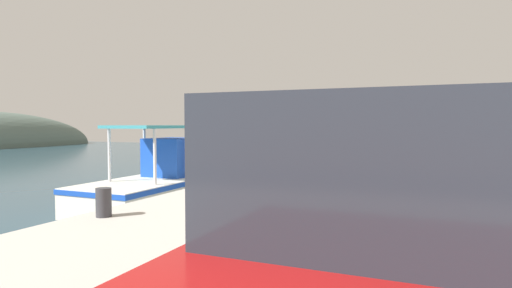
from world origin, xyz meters
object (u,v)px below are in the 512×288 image
at_px(fishing_boat_third, 262,162).
at_px(parked_car, 395,250).
at_px(fishing_boat_fourth, 302,152).
at_px(mooring_bollard_second, 104,202).
at_px(fishing_boat_second, 162,182).
at_px(mooring_bollard_fourth, 319,152).
at_px(mooring_bollard_third, 297,159).
at_px(fisherman_standing, 282,140).
at_px(pelican, 287,165).

relative_size(fishing_boat_third, parked_car, 1.32).
height_order(fishing_boat_fourth, mooring_bollard_second, fishing_boat_fourth).
height_order(fishing_boat_second, mooring_bollard_fourth, fishing_boat_second).
bearing_deg(fishing_boat_fourth, mooring_bollard_fourth, -154.89).
bearing_deg(mooring_bollard_third, mooring_bollard_second, 180.00).
bearing_deg(fisherman_standing, mooring_bollard_second, 176.75).
xyz_separation_m(parked_car, mooring_bollard_third, (11.88, 4.59, -0.53)).
relative_size(fisherman_standing, mooring_bollard_second, 3.88).
relative_size(fishing_boat_second, mooring_bollard_fourth, 10.07).
height_order(fishing_boat_third, pelican, fishing_boat_third).
height_order(pelican, mooring_bollard_second, pelican).
bearing_deg(fishing_boat_fourth, parked_car, -160.70).
bearing_deg(fishing_boat_third, mooring_bollard_third, -132.26).
relative_size(parked_car, mooring_bollard_third, 11.24).
distance_m(mooring_bollard_third, mooring_bollard_fourth, 2.91).
bearing_deg(parked_car, mooring_bollard_second, 61.97).
relative_size(parked_car, mooring_bollard_fourth, 7.77).
xyz_separation_m(fishing_boat_third, pelican, (-6.24, -3.37, 0.54)).
xyz_separation_m(fishing_boat_third, mooring_bollard_second, (-11.49, -2.25, 0.36)).
distance_m(fishing_boat_second, mooring_bollard_fourth, 7.96).
bearing_deg(fishing_boat_second, mooring_bollard_second, -152.78).
distance_m(fisherman_standing, mooring_bollard_third, 2.73).
height_order(fishing_boat_third, parked_car, fishing_boat_third).
height_order(fishing_boat_fourth, mooring_bollard_third, fishing_boat_fourth).
bearing_deg(mooring_bollard_second, parked_car, -118.03).
distance_m(fishing_boat_fourth, parked_car, 20.97).
bearing_deg(mooring_bollard_fourth, fishing_boat_third, 110.89).
relative_size(fishing_boat_second, fishing_boat_fourth, 1.07).
bearing_deg(fishing_boat_fourth, mooring_bollard_third, -163.51).
height_order(pelican, mooring_bollard_third, pelican).
xyz_separation_m(fisherman_standing, mooring_bollard_second, (-6.86, 0.39, -0.75)).
bearing_deg(mooring_bollard_third, pelican, -165.02).
height_order(fishing_boat_fourth, pelican, fishing_boat_fourth).
bearing_deg(mooring_bollard_fourth, parked_car, -162.77).
relative_size(fisherman_standing, mooring_bollard_third, 4.75).
bearing_deg(mooring_bollard_fourth, fishing_boat_second, 161.93).
height_order(fishing_boat_second, fishing_boat_fourth, fishing_boat_fourth).
relative_size(fishing_boat_fourth, fisherman_standing, 2.87).
bearing_deg(mooring_bollard_third, fishing_boat_second, 152.06).
bearing_deg(fishing_boat_second, parked_car, -135.73).
bearing_deg(mooring_bollard_third, fishing_boat_third, 47.74).
bearing_deg(fishing_boat_third, pelican, -151.59).
xyz_separation_m(pelican, mooring_bollard_fourth, (7.10, 1.12, -0.13)).
xyz_separation_m(fishing_boat_second, fishing_boat_fourth, (12.54, -0.13, 0.09)).
xyz_separation_m(pelican, parked_car, (-7.69, -3.47, 0.32)).
bearing_deg(fishing_boat_second, fisherman_standing, -54.06).
xyz_separation_m(mooring_bollard_second, mooring_bollard_third, (9.44, 0.00, -0.04)).
bearing_deg(parked_car, fishing_boat_second, 44.27).
bearing_deg(mooring_bollard_third, parked_car, -158.89).
bearing_deg(mooring_bollard_fourth, mooring_bollard_second, 180.00).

